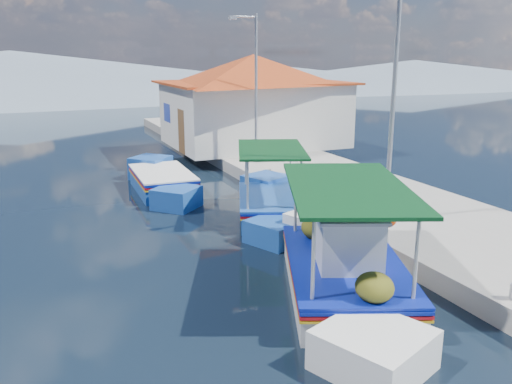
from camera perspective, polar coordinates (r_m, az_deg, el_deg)
name	(u,v)px	position (r m, az deg, el deg)	size (l,w,h in m)	color
ground	(264,294)	(11.54, 0.85, -10.89)	(160.00, 160.00, 0.00)	black
quay	(346,190)	(19.13, 9.59, 0.16)	(5.00, 44.00, 0.50)	#9E9B94
bollards	(304,190)	(17.36, 5.16, 0.18)	(0.20, 17.20, 0.30)	#A5A8AD
main_caique	(341,270)	(11.61, 9.08, -8.19)	(4.31, 7.37, 2.64)	white
caique_green_canopy	(269,206)	(16.63, 1.39, -1.45)	(3.42, 6.02, 2.42)	#1B4DA5
caique_blue_hull	(162,183)	(20.00, -10.01, 0.95)	(2.06, 6.45, 1.15)	#1B4DA5
harbor_building	(253,99)	(26.73, -0.28, 9.96)	(10.49, 10.49, 4.40)	silver
lamp_post_near	(391,97)	(14.51, 14.19, 9.78)	(1.21, 0.14, 6.00)	#A5A8AD
lamp_post_far	(254,81)	(22.32, -0.22, 11.79)	(1.21, 0.14, 6.00)	#A5A8AD
mountain_ridge	(119,78)	(66.43, -14.39, 11.71)	(171.40, 96.00, 5.50)	slate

